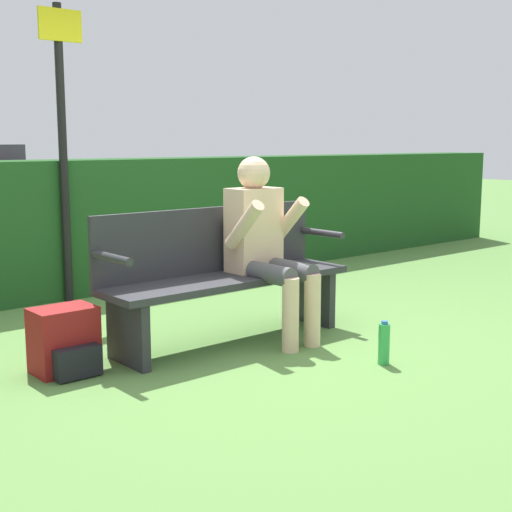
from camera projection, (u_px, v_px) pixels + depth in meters
name	position (u px, v px, depth m)	size (l,w,h in m)	color
ground_plane	(230.00, 342.00, 4.84)	(40.00, 40.00, 0.00)	#5B8942
hedge_back	(80.00, 226.00, 6.36)	(12.00, 0.55, 1.18)	#1E4C1E
park_bench	(223.00, 273.00, 4.82)	(1.81, 0.47, 0.90)	#2D2D33
person_seated	(265.00, 240.00, 4.84)	(0.49, 0.65, 1.24)	beige
backpack	(65.00, 342.00, 4.17)	(0.36, 0.34, 0.39)	maroon
water_bottle	(384.00, 344.00, 4.33)	(0.07, 0.07, 0.27)	green
signpost	(63.00, 137.00, 5.82)	(0.36, 0.09, 2.43)	black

